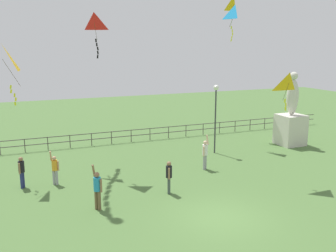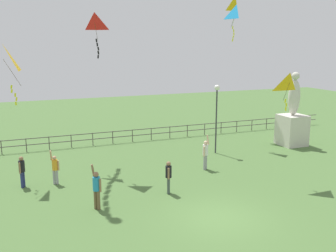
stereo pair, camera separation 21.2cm
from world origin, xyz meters
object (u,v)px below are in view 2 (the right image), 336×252
person_1 (205,153)px  lamppost (217,104)px  kite_2 (95,24)px  statue_monument (292,123)px  person_2 (22,170)px  kite_4 (236,14)px  kite_0 (235,5)px  person_0 (169,175)px  kite_3 (289,84)px  person_4 (97,187)px  person_3 (55,168)px  kite_5 (4,61)px

person_1 → lamppost: bearing=51.8°
person_1 → kite_2: 9.55m
statue_monument → lamppost: statue_monument is taller
person_2 → kite_2: size_ratio=0.69×
person_2 → kite_4: (15.08, 4.38, 8.45)m
kite_2 → kite_0: bearing=23.8°
lamppost → person_0: size_ratio=2.82×
kite_2 → kite_3: 10.75m
lamppost → person_0: 8.29m
person_1 → person_4: 7.75m
person_4 → statue_monument: bearing=20.9°
person_0 → kite_4: kite_4 is taller
kite_0 → kite_2: size_ratio=1.01×
lamppost → person_3: bearing=-168.7°
statue_monument → person_4: statue_monument is taller
lamppost → kite_2: kite_2 is taller
kite_3 → person_0: bearing=172.8°
kite_0 → kite_4: size_ratio=0.95×
person_1 → kite_5: 12.02m
lamppost → kite_2: size_ratio=1.94×
statue_monument → person_1: (-8.50, -2.72, -0.64)m
kite_4 → lamppost: bearing=-138.8°
person_3 → person_4: (1.41, -3.95, 0.12)m
kite_0 → person_0: bearing=-133.7°
statue_monument → lamppost: (-6.24, 0.15, 1.69)m
person_4 → kite_3: kite_3 is taller
kite_0 → kite_2: kite_0 is taller
kite_3 → kite_0: bearing=73.4°
statue_monument → person_3: bearing=-173.3°
kite_2 → kite_3: bearing=-32.2°
statue_monument → kite_0: (-2.39, 4.57, 8.56)m
person_0 → kite_3: 7.70m
person_1 → person_3: 8.50m
kite_4 → kite_3: bearing=-103.5°
person_3 → kite_4: (13.46, 4.53, 8.49)m
kite_4 → person_3: bearing=-161.4°
lamppost → person_0: lamppost is taller
person_1 → kite_4: (4.99, 5.27, 8.38)m
person_2 → kite_2: 8.59m
kite_3 → kite_4: 9.89m
statue_monument → person_0: 13.09m
kite_5 → kite_2: bearing=-1.1°
statue_monument → kite_3: (-5.59, -6.20, 3.61)m
person_3 → kite_2: (2.64, 1.29, 7.40)m
person_4 → kite_2: bearing=76.7°
lamppost → kite_4: 7.05m
lamppost → person_2: (-12.34, -1.99, -2.41)m
lamppost → kite_0: (3.85, 4.42, 6.87)m
kite_2 → kite_3: kite_2 is taller
person_0 → kite_4: bearing=43.4°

